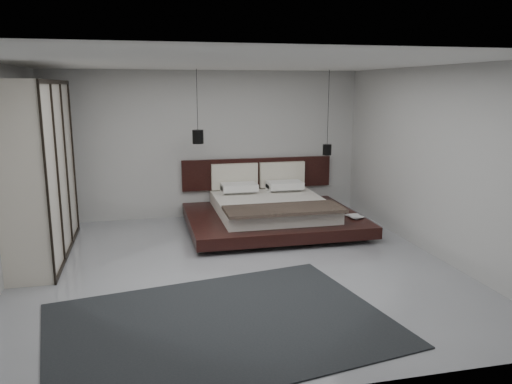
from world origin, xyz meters
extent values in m
plane|color=gray|center=(0.00, 0.00, 0.00)|extent=(6.00, 6.00, 0.00)
plane|color=white|center=(0.00, 0.00, 2.80)|extent=(6.00, 6.00, 0.00)
plane|color=#ADADAB|center=(0.00, 3.00, 1.40)|extent=(6.00, 0.00, 6.00)
plane|color=#ADADAB|center=(0.00, -3.00, 1.40)|extent=(6.00, 0.00, 6.00)
plane|color=#ADADAB|center=(3.00, 0.00, 1.40)|extent=(0.00, 6.00, 6.00)
cube|color=black|center=(-2.95, 2.45, 1.30)|extent=(0.05, 0.90, 2.60)
cube|color=black|center=(0.99, 1.75, 0.04)|extent=(2.35, 1.92, 0.09)
cube|color=black|center=(0.99, 1.75, 0.18)|extent=(2.99, 2.46, 0.19)
cube|color=silver|center=(0.99, 1.89, 0.40)|extent=(1.92, 2.14, 0.24)
cube|color=black|center=(0.99, 1.06, 0.54)|extent=(1.95, 0.75, 0.05)
cube|color=white|center=(0.54, 2.71, 0.57)|extent=(0.66, 0.43, 0.13)
cube|color=white|center=(1.44, 2.71, 0.57)|extent=(0.66, 0.43, 0.13)
cube|color=white|center=(0.54, 2.56, 0.63)|extent=(0.66, 0.43, 0.13)
cube|color=white|center=(1.44, 2.56, 0.63)|extent=(0.66, 0.43, 0.13)
cube|color=black|center=(0.99, 2.96, 0.81)|extent=(2.99, 0.08, 0.60)
cube|color=silver|center=(0.51, 2.87, 0.78)|extent=(0.91, 0.10, 0.50)
cube|color=silver|center=(1.47, 2.87, 0.78)|extent=(0.91, 0.10, 0.50)
imported|color=#99724C|center=(2.22, 1.22, 0.29)|extent=(0.27, 0.33, 0.03)
imported|color=#99724C|center=(2.20, 1.18, 0.31)|extent=(0.21, 0.28, 0.02)
cylinder|color=black|center=(-0.24, 2.39, 2.27)|extent=(0.01, 0.01, 1.06)
cylinder|color=black|center=(-0.24, 2.39, 1.62)|extent=(0.20, 0.20, 0.24)
cylinder|color=#FFE0B2|center=(-0.24, 2.39, 1.51)|extent=(0.15, 0.15, 0.01)
cylinder|color=black|center=(2.22, 2.39, 2.11)|extent=(0.01, 0.01, 1.38)
cylinder|color=black|center=(2.22, 2.39, 1.32)|extent=(0.17, 0.17, 0.20)
cylinder|color=#FFE0B2|center=(2.22, 2.39, 1.23)|extent=(0.12, 0.12, 0.01)
cube|color=beige|center=(-2.70, 1.22, 1.30)|extent=(0.60, 2.59, 2.59)
cube|color=black|center=(-2.39, 1.22, 2.56)|extent=(0.03, 2.59, 0.06)
cube|color=black|center=(-2.39, 1.22, 0.03)|extent=(0.03, 2.59, 0.06)
cube|color=black|center=(-2.39, -0.08, 1.30)|extent=(0.03, 0.05, 2.59)
cube|color=black|center=(-2.39, 0.79, 1.30)|extent=(0.03, 0.05, 2.59)
cube|color=black|center=(-2.39, 1.65, 1.30)|extent=(0.03, 0.05, 2.59)
cube|color=black|center=(-2.39, 2.51, 1.30)|extent=(0.03, 0.05, 2.59)
cube|color=black|center=(-0.49, -1.66, 0.01)|extent=(3.93, 3.10, 0.02)
camera|label=1|loc=(-1.22, -6.53, 2.50)|focal=35.00mm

